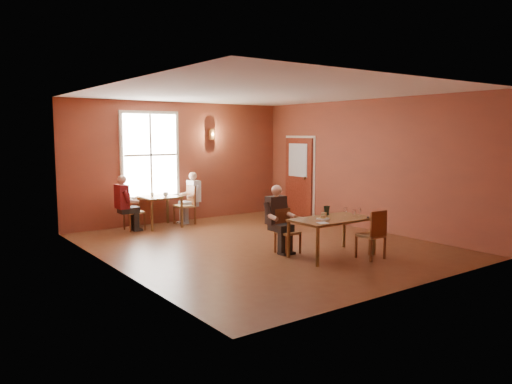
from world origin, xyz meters
TOP-DOWN VIEW (x-y plane):
  - ground at (0.00, 0.00)m, footprint 6.00×7.00m
  - wall_back at (0.00, 3.50)m, footprint 6.00×0.04m
  - wall_front at (0.00, -3.50)m, footprint 6.00×0.04m
  - wall_left at (-3.00, 0.00)m, footprint 0.04×7.00m
  - wall_right at (3.00, 0.00)m, footprint 0.04×7.00m
  - ceiling at (0.00, 0.00)m, footprint 6.00×7.00m
  - window at (-0.80, 3.45)m, footprint 1.36×0.10m
  - door at (2.94, 2.30)m, footprint 0.12×1.04m
  - wall_sconce at (0.90, 3.40)m, footprint 0.16×0.16m
  - main_table at (0.49, -1.47)m, footprint 1.49×0.84m
  - chair_diner_main at (-0.01, -0.82)m, footprint 0.36×0.36m
  - diner_main at (-0.01, -0.85)m, footprint 0.49×0.49m
  - chair_empty at (0.93, -1.99)m, footprint 0.40×0.40m
  - plate_food at (0.27, -1.45)m, footprint 0.29×0.29m
  - sandwich at (0.34, -1.40)m, footprint 0.10×0.10m
  - goblet_a at (0.92, -1.38)m, footprint 0.08×0.08m
  - goblet_b at (1.07, -1.58)m, footprint 0.08×0.08m
  - goblet_c at (0.82, -1.68)m, footprint 0.08×0.08m
  - menu_stand at (0.63, -1.18)m, footprint 0.12×0.07m
  - knife at (0.43, -1.74)m, footprint 0.19×0.04m
  - napkin at (0.01, -1.72)m, footprint 0.20×0.20m
  - sunglasses at (1.05, -1.81)m, footprint 0.11×0.10m
  - second_table at (-0.79, 3.00)m, footprint 0.84×0.84m
  - chair_diner_white at (-0.14, 3.00)m, footprint 0.42×0.42m
  - diner_white at (-0.11, 3.00)m, footprint 0.49×0.49m
  - chair_diner_maroon at (-1.44, 3.00)m, footprint 0.39×0.39m
  - diner_maroon at (-1.47, 3.00)m, footprint 0.50×0.50m
  - cup_a at (-0.67, 2.92)m, footprint 0.14×0.14m
  - cup_b at (-0.94, 3.10)m, footprint 0.11×0.11m

SIDE VIEW (x-z plane):
  - ground at x=0.00m, z-range -0.01..0.01m
  - main_table at x=0.49m, z-range 0.00..0.70m
  - second_table at x=-0.79m, z-range 0.00..0.74m
  - chair_diner_main at x=-0.01m, z-range 0.00..0.82m
  - chair_empty at x=0.93m, z-range 0.00..0.88m
  - chair_diner_maroon at x=-1.44m, z-range 0.00..0.88m
  - chair_diner_white at x=-0.14m, z-range 0.00..0.94m
  - diner_main at x=-0.01m, z-range 0.00..1.22m
  - diner_white at x=-0.11m, z-range 0.00..1.23m
  - diner_maroon at x=-1.47m, z-range 0.00..1.25m
  - knife at x=0.43m, z-range 0.70..0.70m
  - napkin at x=0.01m, z-range 0.70..0.70m
  - sunglasses at x=1.05m, z-range 0.70..0.71m
  - plate_food at x=0.27m, z-range 0.70..0.73m
  - sandwich at x=0.34m, z-range 0.70..0.79m
  - goblet_b at x=1.07m, z-range 0.70..0.86m
  - goblet_a at x=0.92m, z-range 0.70..0.86m
  - goblet_c at x=0.82m, z-range 0.70..0.86m
  - cup_b at x=-0.94m, z-range 0.74..0.83m
  - cup_a at x=-0.67m, z-range 0.74..0.83m
  - menu_stand at x=0.63m, z-range 0.70..0.88m
  - door at x=2.94m, z-range 0.00..2.10m
  - wall_back at x=0.00m, z-range 0.00..3.00m
  - wall_front at x=0.00m, z-range 0.00..3.00m
  - wall_left at x=-3.00m, z-range 0.00..3.00m
  - wall_right at x=3.00m, z-range 0.00..3.00m
  - window at x=-0.80m, z-range 0.72..2.68m
  - wall_sconce at x=0.90m, z-range 2.06..2.34m
  - ceiling at x=0.00m, z-range 2.98..3.02m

